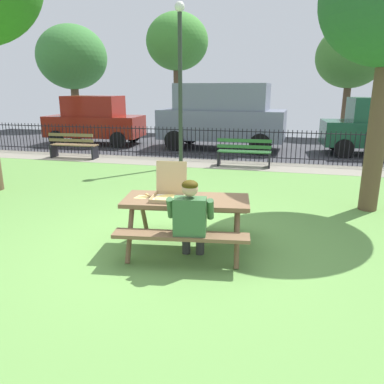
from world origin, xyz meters
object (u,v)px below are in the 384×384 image
park_bench_left (73,146)px  far_tree_left (72,58)px  pizza_slice_on_table (144,196)px  parked_car_center (382,126)px  lamp_post_walkway (180,72)px  parked_car_left (222,115)px  parked_car_far_left (95,120)px  far_tree_midleft (177,43)px  far_tree_center (351,57)px  adult_at_table (191,218)px  park_bench_center (244,153)px  picnic_table_foreground (186,210)px  pizza_box_open (169,192)px

park_bench_left → far_tree_left: (-5.08, 8.88, 3.51)m
pizza_slice_on_table → parked_car_center: 10.75m
lamp_post_walkway → parked_car_left: bearing=80.4°
pizza_slice_on_table → lamp_post_walkway: 6.18m
parked_car_far_left → pizza_slice_on_table: bearing=-58.4°
far_tree_midleft → far_tree_center: size_ratio=1.17×
pizza_slice_on_table → far_tree_left: bearing=123.5°
park_bench_left → lamp_post_walkway: 4.57m
parked_car_far_left → far_tree_center: (10.51, 5.74, 2.70)m
adult_at_table → park_bench_center: size_ratio=0.74×
park_bench_left → park_bench_center: 5.73m
picnic_table_foreground → far_tree_left: size_ratio=0.35×
pizza_box_open → far_tree_midleft: 16.13m
parked_car_center → picnic_table_foreground: bearing=-116.0°
lamp_post_walkway → far_tree_center: (5.78, 9.39, 0.97)m
parked_car_center → park_bench_left: bearing=-162.8°
park_bench_center → parked_car_far_left: (-6.57, 3.14, 0.59)m
adult_at_table → far_tree_midleft: 16.72m
picnic_table_foreground → far_tree_midleft: 16.23m
park_bench_left → far_tree_left: far_tree_left is taller
picnic_table_foreground → parked_car_left: (-1.06, 9.36, 0.71)m
park_bench_center → parked_car_far_left: parked_car_far_left is taller
parked_car_left → far_tree_center: 8.08m
picnic_table_foreground → park_bench_left: size_ratio=1.23×
far_tree_left → parked_car_left: bearing=-30.9°
adult_at_table → lamp_post_walkway: 6.79m
park_bench_center → parked_car_center: (4.40, 3.14, 0.59)m
lamp_post_walkway → far_tree_left: 13.04m
pizza_box_open → far_tree_left: size_ratio=0.09×
parked_car_center → pizza_box_open: bearing=-117.1°
picnic_table_foreground → park_bench_center: size_ratio=1.23×
parked_car_far_left → parked_car_left: parked_car_left is taller
pizza_slice_on_table → parked_car_center: bearing=61.1°
far_tree_left → park_bench_center: bearing=-39.4°
parked_car_left → far_tree_center: far_tree_center is taller
lamp_post_walkway → parked_car_far_left: size_ratio=1.14×
picnic_table_foreground → parked_car_left: parked_car_left is taller
park_bench_left → park_bench_center: size_ratio=1.00×
parked_car_center → far_tree_left: size_ratio=0.70×
picnic_table_foreground → lamp_post_walkway: lamp_post_walkway is taller
picnic_table_foreground → adult_at_table: 0.52m
parked_car_far_left → far_tree_center: 12.27m
pizza_box_open → park_bench_left: size_ratio=0.33×
adult_at_table → lamp_post_walkway: bearing=106.8°
adult_at_table → park_bench_center: adult_at_table is taller
parked_car_far_left → park_bench_left: bearing=-75.0°
park_bench_left → far_tree_center: far_tree_center is taller
park_bench_center → parked_car_center: bearing=35.5°
park_bench_center → parked_car_left: bearing=111.1°
pizza_slice_on_table → lamp_post_walkway: lamp_post_walkway is taller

